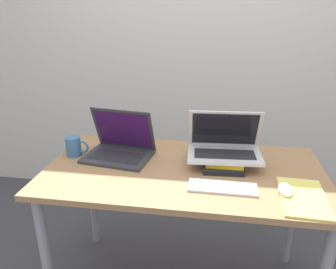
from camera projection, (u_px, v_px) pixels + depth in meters
name	position (u px, v px, depth m)	size (l,w,h in m)	color
wall_back	(201.00, 34.00, 2.45)	(8.00, 0.05, 2.70)	silver
desk	(184.00, 184.00, 1.69)	(1.40, 0.74, 0.77)	#9E754C
laptop_left	(120.00, 147.00, 1.78)	(0.38, 0.31, 0.26)	#333338
book_stack	(223.00, 160.00, 1.69)	(0.22, 0.28, 0.05)	black
laptop_on_books	(224.00, 146.00, 1.68)	(0.39, 0.25, 0.23)	silver
wireless_keyboard	(222.00, 187.00, 1.47)	(0.31, 0.11, 0.01)	white
mouse	(285.00, 190.00, 1.43)	(0.06, 0.11, 0.04)	white
notepad	(303.00, 197.00, 1.39)	(0.21, 0.33, 0.01)	#EFE066
mug	(74.00, 146.00, 1.79)	(0.13, 0.08, 0.11)	teal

